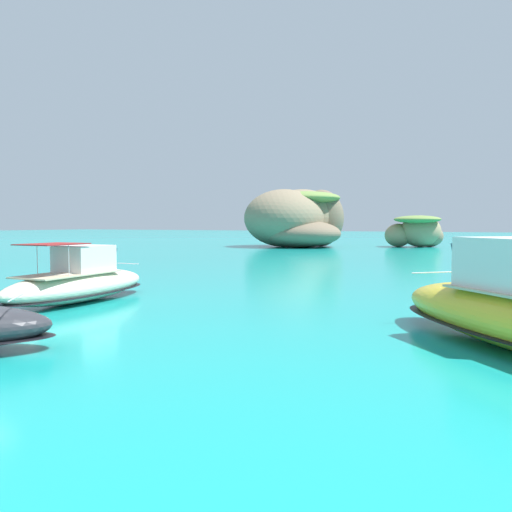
# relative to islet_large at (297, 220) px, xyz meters

# --- Properties ---
(islet_large) EXTENTS (16.15, 18.94, 8.34)m
(islet_large) POSITION_rel_islet_large_xyz_m (0.00, 0.00, 0.00)
(islet_large) COLOR #84755B
(islet_large) RESTS_ON ground
(islet_small) EXTENTS (8.50, 7.65, 4.49)m
(islet_small) POSITION_rel_islet_large_xyz_m (15.67, 6.40, -1.58)
(islet_small) COLOR #9E8966
(islet_small) RESTS_ON ground
(motorboat_cream) EXTENTS (2.97, 8.32, 2.56)m
(motorboat_cream) POSITION_rel_islet_large_xyz_m (12.21, -53.14, -3.06)
(motorboat_cream) COLOR beige
(motorboat_cream) RESTS_ON ground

